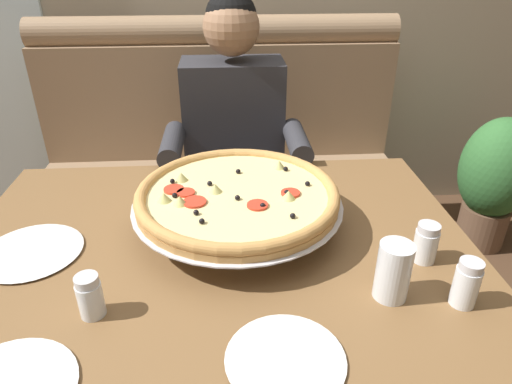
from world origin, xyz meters
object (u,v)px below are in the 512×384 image
booth_bench (221,185)px  potted_plant (495,178)px  patio_chair (22,92)px  plate_near_right (285,357)px  shaker_pepper_flakes (425,245)px  drinking_glass (393,275)px  plate_far_side (31,250)px  pizza (237,196)px  shaker_parmesan (91,298)px  diner_main (235,146)px  dining_table (218,266)px  shaker_oregano (466,286)px

booth_bench → potted_plant: bearing=-0.2°
patio_chair → plate_near_right: bearing=-59.9°
plate_near_right → potted_plant: plate_near_right is taller
shaker_pepper_flakes → drinking_glass: (-0.12, -0.12, 0.02)m
plate_far_side → patio_chair: size_ratio=0.29×
pizza → shaker_parmesan: 0.45m
diner_main → plate_near_right: bearing=-86.6°
patio_chair → potted_plant: (2.71, -1.20, -0.14)m
potted_plant → booth_bench: bearing=179.8°
dining_table → diner_main: bearing=84.5°
shaker_pepper_flakes → shaker_parmesan: shaker_pepper_flakes is taller
drinking_glass → patio_chair: bearing=126.0°
plate_near_right → patio_chair: bearing=120.1°
plate_near_right → drinking_glass: bearing=32.8°
booth_bench → dining_table: (0.00, -0.95, 0.25)m
shaker_pepper_flakes → drinking_glass: 0.18m
diner_main → shaker_pepper_flakes: size_ratio=12.57×
diner_main → shaker_pepper_flakes: (0.44, -0.79, 0.06)m
drinking_glass → pizza: bearing=137.0°
drinking_glass → dining_table: bearing=148.9°
pizza → potted_plant: pizza is taller
shaker_pepper_flakes → shaker_oregano: 0.16m
shaker_oregano → shaker_parmesan: size_ratio=1.12×
drinking_glass → shaker_parmesan: bearing=-178.9°
dining_table → shaker_oregano: size_ratio=12.01×
plate_far_side → drinking_glass: size_ratio=1.86×
dining_table → shaker_parmesan: 0.37m
shaker_pepper_flakes → plate_near_right: size_ratio=0.44×
booth_bench → diner_main: 0.41m
pizza → potted_plant: 1.63m
pizza → patio_chair: bearing=124.0°
booth_bench → plate_far_side: (-0.47, -0.97, 0.34)m
diner_main → shaker_parmesan: size_ratio=12.86×
booth_bench → diner_main: diner_main is taller
pizza → plate_far_side: pizza is taller
booth_bench → plate_far_side: booth_bench is taller
pizza → shaker_oregano: size_ratio=5.04×
shaker_pepper_flakes → diner_main: bearing=119.1°
pizza → patio_chair: 2.52m
drinking_glass → patio_chair: drinking_glass is taller
plate_near_right → patio_chair: size_ratio=0.27×
patio_chair → potted_plant: patio_chair is taller
diner_main → drinking_glass: diner_main is taller
plate_near_right → potted_plant: bearing=47.3°
plate_near_right → plate_far_side: same height
pizza → potted_plant: bearing=33.8°
diner_main → potted_plant: diner_main is taller
drinking_glass → potted_plant: (0.98, 1.18, -0.40)m
shaker_parmesan → plate_far_side: bearing=132.4°
booth_bench → pizza: size_ratio=3.02×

